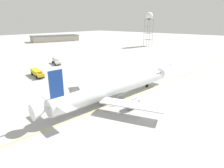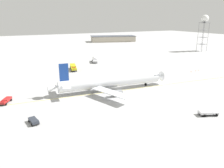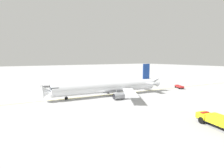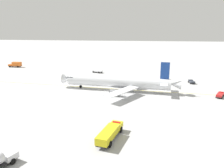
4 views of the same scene
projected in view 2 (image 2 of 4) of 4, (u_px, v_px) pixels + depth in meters
ground_plane at (115, 87)px, 87.13m from camera, size 600.00×600.00×0.00m
airliner_main at (110, 82)px, 82.16m from camera, size 45.88×34.64×11.52m
fuel_tanker_truck at (95, 60)px, 135.44m from camera, size 5.72×10.05×2.87m
fire_tender_truck at (73, 67)px, 114.96m from camera, size 4.94×11.09×2.50m
ops_pickup_truck at (6, 101)px, 70.27m from camera, size 4.17×5.85×1.41m
baggage_truck_truck at (34, 121)px, 56.71m from camera, size 2.48×4.18×1.22m
pushback_tug_truck_extra at (208, 112)px, 61.48m from camera, size 5.73×4.06×1.30m
radar_tower at (205, 20)px, 174.32m from camera, size 6.35×6.35×28.77m
terminal_shed at (113, 39)px, 253.11m from camera, size 54.23×32.72×6.60m
taxiway_centreline at (123, 90)px, 83.11m from camera, size 169.87×17.56×0.01m
safety_cone_near at (191, 72)px, 110.42m from camera, size 0.36×0.36×0.55m
safety_cone_mid at (196, 71)px, 112.54m from camera, size 0.36×0.36×0.55m
safety_cone_far at (198, 70)px, 113.83m from camera, size 0.36×0.36×0.55m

